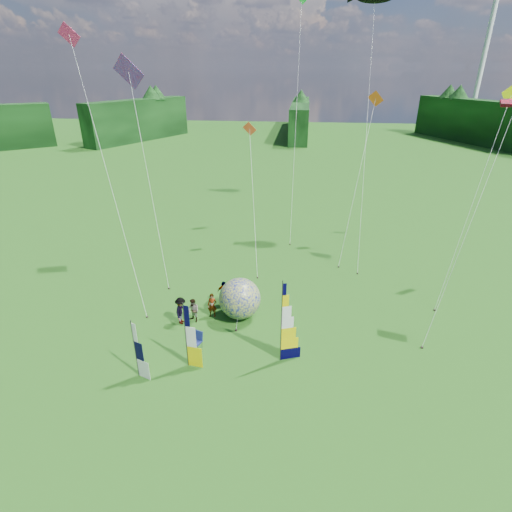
# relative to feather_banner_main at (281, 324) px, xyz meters

# --- Properties ---
(ground) EXTENTS (220.00, 220.00, 0.00)m
(ground) POSITION_rel_feather_banner_main_xyz_m (-0.58, -2.18, -2.44)
(ground) COLOR #377121
(ground) RESTS_ON ground
(treeline_ring) EXTENTS (210.00, 210.00, 8.00)m
(treeline_ring) POSITION_rel_feather_banner_main_xyz_m (-0.58, -2.18, 1.56)
(treeline_ring) COLOR #1C5A1C
(treeline_ring) RESTS_ON ground
(turbine_right) EXTENTS (8.00, 1.20, 30.00)m
(turbine_right) POSITION_rel_feather_banner_main_xyz_m (44.42, 99.82, 12.56)
(turbine_right) COLOR silver
(turbine_right) RESTS_ON ground
(feather_banner_main) EXTENTS (1.28, 0.53, 4.89)m
(feather_banner_main) POSITION_rel_feather_banner_main_xyz_m (0.00, 0.00, 0.00)
(feather_banner_main) COLOR black
(feather_banner_main) RESTS_ON ground
(side_banner_left) EXTENTS (1.07, 0.25, 3.88)m
(side_banner_left) POSITION_rel_feather_banner_main_xyz_m (-4.99, -1.03, -0.50)
(side_banner_left) COLOR #EAD100
(side_banner_left) RESTS_ON ground
(side_banner_far) EXTENTS (0.96, 0.46, 3.37)m
(side_banner_far) POSITION_rel_feather_banner_main_xyz_m (-7.39, -2.12, -0.76)
(side_banner_far) COLOR white
(side_banner_far) RESTS_ON ground
(bol_inflatable) EXTENTS (2.87, 2.87, 2.71)m
(bol_inflatable) POSITION_rel_feather_banner_main_xyz_m (-2.89, 4.02, -1.09)
(bol_inflatable) COLOR #00097A
(bol_inflatable) RESTS_ON ground
(spectator_a) EXTENTS (0.62, 0.41, 1.66)m
(spectator_a) POSITION_rel_feather_banner_main_xyz_m (-4.69, 3.84, -1.61)
(spectator_a) COLOR #66594C
(spectator_a) RESTS_ON ground
(spectator_b) EXTENTS (0.87, 0.75, 1.61)m
(spectator_b) POSITION_rel_feather_banner_main_xyz_m (-5.75, 3.12, -1.64)
(spectator_b) COLOR #66594C
(spectator_b) RESTS_ON ground
(spectator_c) EXTENTS (0.50, 1.20, 1.83)m
(spectator_c) POSITION_rel_feather_banner_main_xyz_m (-6.48, 2.86, -1.53)
(spectator_c) COLOR #66594C
(spectator_c) RESTS_ON ground
(spectator_d) EXTENTS (1.13, 0.79, 1.78)m
(spectator_d) POSITION_rel_feather_banner_main_xyz_m (-4.20, 5.32, -1.55)
(spectator_d) COLOR #66594C
(spectator_d) RESTS_ON ground
(camp_chair) EXTENTS (0.80, 0.80, 1.09)m
(camp_chair) POSITION_rel_feather_banner_main_xyz_m (-4.90, 0.41, -1.90)
(camp_chair) COLOR #121C52
(camp_chair) RESTS_ON ground
(kite_whale) EXTENTS (8.26, 15.84, 21.97)m
(kite_whale) POSITION_rel_feather_banner_main_xyz_m (5.75, 16.92, 8.54)
(kite_whale) COLOR black
(kite_whale) RESTS_ON ground
(kite_rainbow_delta) EXTENTS (10.03, 12.43, 16.68)m
(kite_rainbow_delta) POSITION_rel_feather_banner_main_xyz_m (-10.65, 10.40, 5.89)
(kite_rainbow_delta) COLOR red
(kite_rainbow_delta) RESTS_ON ground
(kite_parafoil) EXTENTS (10.59, 11.20, 14.71)m
(kite_parafoil) POSITION_rel_feather_banner_main_xyz_m (10.28, 4.74, 4.91)
(kite_parafoil) COLOR #B7001D
(kite_parafoil) RESTS_ON ground
(small_kite_red) EXTENTS (3.65, 10.11, 11.06)m
(small_kite_red) POSITION_rel_feather_banner_main_xyz_m (-3.17, 13.43, 3.09)
(small_kite_red) COLOR #F24D22
(small_kite_red) RESTS_ON ground
(small_kite_orange) EXTENTS (5.05, 10.11, 13.53)m
(small_kite_orange) POSITION_rel_feather_banner_main_xyz_m (5.33, 15.89, 4.32)
(small_kite_orange) COLOR #DA5013
(small_kite_orange) RESTS_ON ground
(small_kite_yellow) EXTENTS (10.01, 11.44, 14.48)m
(small_kite_yellow) POSITION_rel_feather_banner_main_xyz_m (12.25, 9.64, 4.80)
(small_kite_yellow) COLOR #D8E000
(small_kite_yellow) RESTS_ON ground
(small_kite_pink) EXTENTS (8.11, 8.99, 17.94)m
(small_kite_pink) POSITION_rel_feather_banner_main_xyz_m (-11.70, 6.37, 6.53)
(small_kite_pink) COLOR #D0245D
(small_kite_pink) RESTS_ON ground
(small_kite_green) EXTENTS (4.27, 13.17, 22.30)m
(small_kite_green) POSITION_rel_feather_banner_main_xyz_m (-0.13, 21.26, 8.71)
(small_kite_green) COLOR green
(small_kite_green) RESTS_ON ground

